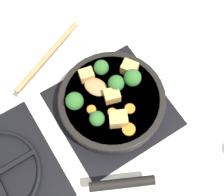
# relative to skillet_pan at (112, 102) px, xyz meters

# --- Properties ---
(ground_plane) EXTENTS (2.40, 2.40, 0.00)m
(ground_plane) POSITION_rel_skillet_pan_xyz_m (0.00, -0.00, -0.06)
(ground_plane) COLOR silver
(front_burner_grate) EXTENTS (0.31, 0.31, 0.03)m
(front_burner_grate) POSITION_rel_skillet_pan_xyz_m (0.00, -0.00, -0.04)
(front_burner_grate) COLOR black
(front_burner_grate) RESTS_ON ground_plane
(skillet_pan) EXTENTS (0.39, 0.32, 0.05)m
(skillet_pan) POSITION_rel_skillet_pan_xyz_m (0.00, 0.00, 0.00)
(skillet_pan) COLOR black
(skillet_pan) RESTS_ON front_burner_grate
(wooden_spoon) EXTENTS (0.25, 0.25, 0.02)m
(wooden_spoon) POSITION_rel_skillet_pan_xyz_m (0.14, 0.06, 0.03)
(wooden_spoon) COLOR #A87A4C
(wooden_spoon) RESTS_ON skillet_pan
(tofu_cube_center_large) EXTENTS (0.05, 0.06, 0.04)m
(tofu_cube_center_large) POSITION_rel_skillet_pan_xyz_m (-0.06, 0.02, 0.04)
(tofu_cube_center_large) COLOR tan
(tofu_cube_center_large) RESTS_ON skillet_pan
(tofu_cube_near_handle) EXTENTS (0.04, 0.05, 0.03)m
(tofu_cube_near_handle) POSITION_rel_skillet_pan_xyz_m (0.00, -0.01, 0.04)
(tofu_cube_near_handle) COLOR tan
(tofu_cube_near_handle) RESTS_ON skillet_pan
(tofu_cube_east_chunk) EXTENTS (0.04, 0.04, 0.03)m
(tofu_cube_east_chunk) POSITION_rel_skillet_pan_xyz_m (0.09, 0.02, 0.04)
(tofu_cube_east_chunk) COLOR tan
(tofu_cube_east_chunk) RESTS_ON skillet_pan
(tofu_cube_west_chunk) EXTENTS (0.05, 0.05, 0.03)m
(tofu_cube_west_chunk) POSITION_rel_skillet_pan_xyz_m (0.05, -0.08, 0.04)
(tofu_cube_west_chunk) COLOR tan
(tofu_cube_west_chunk) RESTS_ON skillet_pan
(broccoli_floret_near_spoon) EXTENTS (0.04, 0.04, 0.05)m
(broccoli_floret_near_spoon) POSITION_rel_skillet_pan_xyz_m (-0.03, 0.07, 0.05)
(broccoli_floret_near_spoon) COLOR #709956
(broccoli_floret_near_spoon) RESTS_ON skillet_pan
(broccoli_floret_center_top) EXTENTS (0.05, 0.05, 0.05)m
(broccoli_floret_center_top) POSITION_rel_skillet_pan_xyz_m (0.01, -0.07, 0.05)
(broccoli_floret_center_top) COLOR #709956
(broccoli_floret_center_top) RESTS_ON skillet_pan
(broccoli_floret_east_rim) EXTENTS (0.05, 0.05, 0.05)m
(broccoli_floret_east_rim) POSITION_rel_skillet_pan_xyz_m (0.04, 0.09, 0.05)
(broccoli_floret_east_rim) COLOR #709956
(broccoli_floret_east_rim) RESTS_ON skillet_pan
(broccoli_floret_west_rim) EXTENTS (0.04, 0.04, 0.05)m
(broccoli_floret_west_rim) POSITION_rel_skillet_pan_xyz_m (0.02, -0.03, 0.05)
(broccoli_floret_west_rim) COLOR #709956
(broccoli_floret_west_rim) RESTS_ON skillet_pan
(broccoli_floret_north_edge) EXTENTS (0.04, 0.04, 0.05)m
(broccoli_floret_north_edge) POSITION_rel_skillet_pan_xyz_m (0.08, -0.02, 0.05)
(broccoli_floret_north_edge) COLOR #709956
(broccoli_floret_north_edge) RESTS_ON skillet_pan
(carrot_slice_orange_thin) EXTENTS (0.03, 0.03, 0.01)m
(carrot_slice_orange_thin) POSITION_rel_skillet_pan_xyz_m (-0.09, 0.01, 0.03)
(carrot_slice_orange_thin) COLOR orange
(carrot_slice_orange_thin) RESTS_ON skillet_pan
(carrot_slice_near_center) EXTENTS (0.03, 0.03, 0.01)m
(carrot_slice_near_center) POSITION_rel_skillet_pan_xyz_m (-0.05, -0.02, 0.03)
(carrot_slice_near_center) COLOR orange
(carrot_slice_near_center) RESTS_ON skillet_pan
(carrot_slice_edge_slice) EXTENTS (0.02, 0.02, 0.01)m
(carrot_slice_edge_slice) POSITION_rel_skillet_pan_xyz_m (-0.03, 0.02, 0.03)
(carrot_slice_edge_slice) COLOR orange
(carrot_slice_edge_slice) RESTS_ON skillet_pan
(carrot_slice_under_broccoli) EXTENTS (0.02, 0.02, 0.01)m
(carrot_slice_under_broccoli) POSITION_rel_skillet_pan_xyz_m (0.00, 0.06, 0.03)
(carrot_slice_under_broccoli) COLOR orange
(carrot_slice_under_broccoli) RESTS_ON skillet_pan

